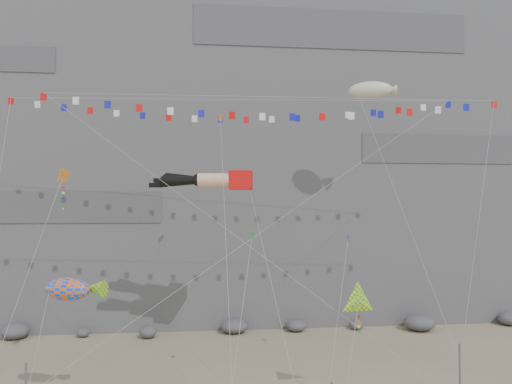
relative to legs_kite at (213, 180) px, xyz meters
The scene contains 13 objects.
cliff 26.73m from the legs_kite, 84.66° to the left, with size 80.00×28.00×50.00m, color slate.
talus_boulders 16.55m from the legs_kite, 76.27° to the left, with size 60.00×3.00×1.20m, color #58575C, non-canonical shape.
anchor_pole_right 21.39m from the legs_kite, 35.55° to the right, with size 0.12×0.12×3.98m, color slate.
legs_kite is the anchor object (origin of this frame).
flag_banner_upper 7.52m from the legs_kite, 56.78° to the left, with size 36.23×15.23×29.16m.
flag_banner_lower 8.00m from the legs_kite, 26.49° to the right, with size 33.46×6.90×23.46m.
harlequin_kite 11.07m from the legs_kite, 152.24° to the right, with size 4.04×6.73×15.54m.
fish_windsock 13.76m from the legs_kite, 136.62° to the right, with size 4.16×4.14×8.19m.
delta_kite 14.75m from the legs_kite, 47.08° to the right, with size 4.26×6.21×9.02m.
blimp_windsock 16.15m from the legs_kite, 12.88° to the left, with size 4.66×14.44×25.73m.
small_kite_a 4.60m from the legs_kite, 38.21° to the left, with size 1.12×15.29×24.05m.
small_kite_b 11.19m from the legs_kite, 15.86° to the right, with size 5.38×11.77×15.56m.
small_kite_c 8.62m from the legs_kite, 72.82° to the right, with size 2.70×7.62×12.59m.
Camera 1 is at (-3.17, -30.82, 12.19)m, focal length 35.00 mm.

